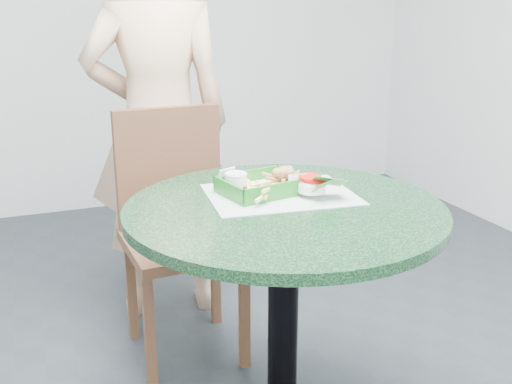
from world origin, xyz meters
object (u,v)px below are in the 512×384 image
object	(u,v)px
cafe_table	(284,268)
diner_person	(158,106)
dining_chair	(177,216)
food_basket	(262,195)
sauce_ramekin	(235,184)
crab_sandwich	(285,184)

from	to	relation	value
cafe_table	diner_person	distance (m)	1.04
dining_chair	food_basket	size ratio (longest dim) A/B	4.03
sauce_ramekin	diner_person	bearing A→B (deg)	92.49
cafe_table	sauce_ramekin	size ratio (longest dim) A/B	13.79
dining_chair	cafe_table	bearing A→B (deg)	-80.86
cafe_table	sauce_ramekin	xyz separation A→B (m)	(-0.09, 0.14, 0.22)
cafe_table	diner_person	world-z (taller)	diner_person
crab_sandwich	food_basket	bearing A→B (deg)	158.11
cafe_table	food_basket	xyz separation A→B (m)	(-0.02, 0.12, 0.19)
cafe_table	food_basket	world-z (taller)	food_basket
diner_person	crab_sandwich	world-z (taller)	diner_person
cafe_table	food_basket	distance (m)	0.22
food_basket	crab_sandwich	distance (m)	0.07
dining_chair	diner_person	bearing A→B (deg)	84.45
diner_person	food_basket	bearing A→B (deg)	105.59
cafe_table	sauce_ramekin	world-z (taller)	sauce_ramekin
dining_chair	crab_sandwich	size ratio (longest dim) A/B	8.79
food_basket	sauce_ramekin	distance (m)	0.09
dining_chair	diner_person	world-z (taller)	diner_person
dining_chair	food_basket	bearing A→B (deg)	-80.19
cafe_table	crab_sandwich	xyz separation A→B (m)	(0.04, 0.09, 0.22)
diner_person	sauce_ramekin	world-z (taller)	diner_person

